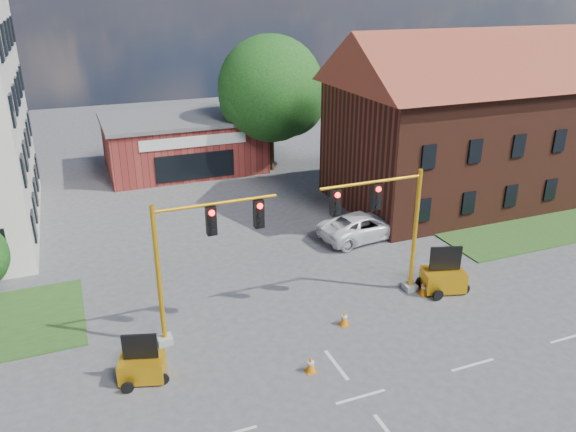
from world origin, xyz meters
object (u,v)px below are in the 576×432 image
object	(u,v)px
signal_mast_west	(198,252)
trailer_west	(142,366)
pickup_white	(364,226)
trailer_east	(443,278)
signal_mast_east	(386,221)

from	to	relation	value
signal_mast_west	trailer_west	world-z (taller)	signal_mast_west
trailer_west	pickup_white	world-z (taller)	trailer_west
signal_mast_west	trailer_east	world-z (taller)	signal_mast_west
signal_mast_west	signal_mast_east	distance (m)	8.71
signal_mast_east	signal_mast_west	bearing A→B (deg)	180.00
trailer_west	pickup_white	xyz separation A→B (m)	(14.06, 8.33, 0.18)
trailer_west	pickup_white	distance (m)	16.34
signal_mast_east	pickup_white	distance (m)	7.47
trailer_east	signal_mast_west	bearing A→B (deg)	-167.03
pickup_white	trailer_east	bearing A→B (deg)	177.58
signal_mast_east	trailer_east	distance (m)	4.50
signal_mast_east	trailer_west	xyz separation A→B (m)	(-11.55, -2.04, -3.33)
trailer_east	trailer_west	bearing A→B (deg)	-158.46
trailer_west	trailer_east	distance (m)	14.69
signal_mast_west	pickup_white	xyz separation A→B (m)	(11.22, 6.29, -3.15)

